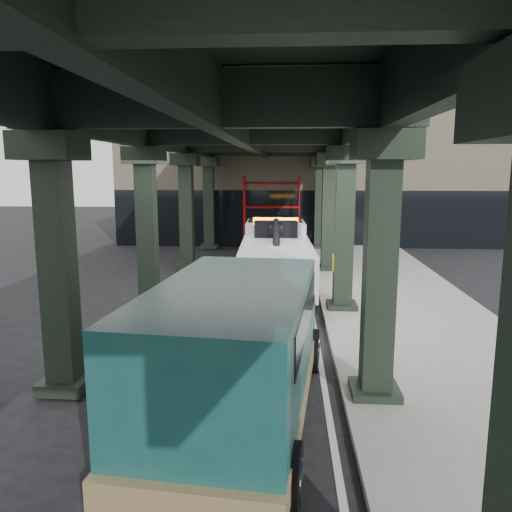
% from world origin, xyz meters
% --- Properties ---
extents(ground, '(90.00, 90.00, 0.00)m').
position_xyz_m(ground, '(0.00, 0.00, 0.00)').
color(ground, black).
rests_on(ground, ground).
extents(sidewalk, '(5.00, 40.00, 0.15)m').
position_xyz_m(sidewalk, '(4.50, 2.00, 0.07)').
color(sidewalk, gray).
rests_on(sidewalk, ground).
extents(lane_stripe, '(0.12, 38.00, 0.01)m').
position_xyz_m(lane_stripe, '(1.70, 2.00, 0.01)').
color(lane_stripe, silver).
rests_on(lane_stripe, ground).
extents(viaduct, '(7.40, 32.00, 6.40)m').
position_xyz_m(viaduct, '(-0.40, 2.00, 5.46)').
color(viaduct, black).
rests_on(viaduct, ground).
extents(building, '(22.00, 10.00, 8.00)m').
position_xyz_m(building, '(2.00, 20.00, 4.00)').
color(building, '#C6B793').
rests_on(building, ground).
extents(scaffolding, '(3.08, 0.88, 4.00)m').
position_xyz_m(scaffolding, '(0.00, 14.64, 2.11)').
color(scaffolding, '#B60E0F').
rests_on(scaffolding, ground).
extents(tow_truck, '(2.66, 8.16, 2.65)m').
position_xyz_m(tow_truck, '(0.50, 4.37, 1.29)').
color(tow_truck, black).
rests_on(tow_truck, ground).
extents(towed_van, '(3.08, 6.51, 2.55)m').
position_xyz_m(towed_van, '(0.10, -5.08, 1.37)').
color(towed_van, '#134643').
rests_on(towed_van, ground).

